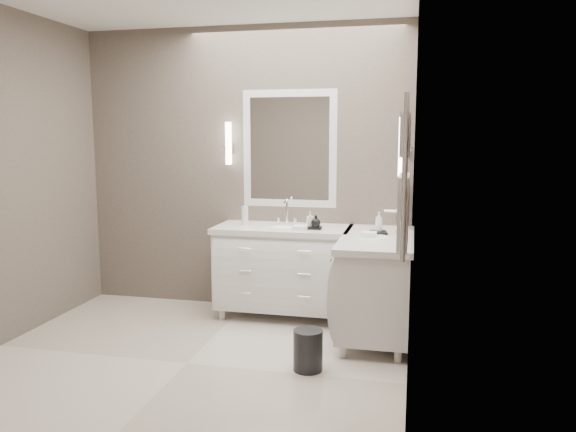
% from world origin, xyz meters
% --- Properties ---
extents(floor, '(3.20, 3.00, 0.01)m').
position_xyz_m(floor, '(0.00, 0.00, -0.01)').
color(floor, beige).
rests_on(floor, ground).
extents(wall_back, '(3.20, 0.01, 2.70)m').
position_xyz_m(wall_back, '(0.00, 1.50, 1.35)').
color(wall_back, '#564D45').
rests_on(wall_back, floor).
extents(wall_front, '(3.20, 0.01, 2.70)m').
position_xyz_m(wall_front, '(0.00, -1.50, 1.35)').
color(wall_front, '#564D45').
rests_on(wall_front, floor).
extents(wall_right, '(0.01, 3.00, 2.70)m').
position_xyz_m(wall_right, '(1.60, 0.00, 1.35)').
color(wall_right, '#564D45').
rests_on(wall_right, floor).
extents(vanity_back, '(1.24, 0.59, 0.97)m').
position_xyz_m(vanity_back, '(0.45, 1.23, 0.49)').
color(vanity_back, white).
rests_on(vanity_back, floor).
extents(vanity_right, '(0.59, 1.24, 0.97)m').
position_xyz_m(vanity_right, '(1.33, 0.90, 0.49)').
color(vanity_right, white).
rests_on(vanity_right, floor).
extents(mirror_back, '(0.90, 0.02, 1.10)m').
position_xyz_m(mirror_back, '(0.45, 1.49, 1.55)').
color(mirror_back, white).
rests_on(mirror_back, wall_back).
extents(mirror_right, '(0.02, 0.90, 1.10)m').
position_xyz_m(mirror_right, '(1.59, 0.80, 1.55)').
color(mirror_right, white).
rests_on(mirror_right, wall_right).
extents(sconce_back, '(0.06, 0.06, 0.40)m').
position_xyz_m(sconce_back, '(-0.13, 1.43, 1.59)').
color(sconce_back, white).
rests_on(sconce_back, wall_back).
extents(sconce_right, '(0.06, 0.06, 0.40)m').
position_xyz_m(sconce_right, '(1.53, 0.22, 1.59)').
color(sconce_right, white).
rests_on(sconce_right, wall_right).
extents(towel_bar_corner, '(0.03, 0.22, 0.30)m').
position_xyz_m(towel_bar_corner, '(1.54, 1.36, 1.12)').
color(towel_bar_corner, white).
rests_on(towel_bar_corner, wall_right).
extents(towel_ladder, '(0.06, 0.58, 0.90)m').
position_xyz_m(towel_ladder, '(1.55, -0.40, 1.39)').
color(towel_ladder, white).
rests_on(towel_ladder, wall_right).
extents(waste_bin, '(0.27, 0.27, 0.30)m').
position_xyz_m(waste_bin, '(0.90, 0.08, 0.15)').
color(waste_bin, black).
rests_on(waste_bin, floor).
extents(amenity_tray_back, '(0.16, 0.12, 0.02)m').
position_xyz_m(amenity_tray_back, '(0.74, 1.16, 0.86)').
color(amenity_tray_back, black).
rests_on(amenity_tray_back, vanity_back).
extents(amenity_tray_right, '(0.16, 0.20, 0.03)m').
position_xyz_m(amenity_tray_right, '(1.33, 0.99, 0.86)').
color(amenity_tray_right, black).
rests_on(amenity_tray_right, vanity_right).
extents(water_bottle, '(0.08, 0.08, 0.18)m').
position_xyz_m(water_bottle, '(0.08, 1.24, 0.94)').
color(water_bottle, silver).
rests_on(water_bottle, vanity_back).
extents(soap_bottle_a, '(0.08, 0.08, 0.13)m').
position_xyz_m(soap_bottle_a, '(0.71, 1.18, 0.94)').
color(soap_bottle_a, white).
rests_on(soap_bottle_a, amenity_tray_back).
extents(soap_bottle_b, '(0.09, 0.09, 0.11)m').
position_xyz_m(soap_bottle_b, '(0.77, 1.13, 0.93)').
color(soap_bottle_b, black).
rests_on(soap_bottle_b, amenity_tray_back).
extents(soap_bottle_c, '(0.08, 0.08, 0.17)m').
position_xyz_m(soap_bottle_c, '(1.33, 0.99, 0.96)').
color(soap_bottle_c, white).
rests_on(soap_bottle_c, amenity_tray_right).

